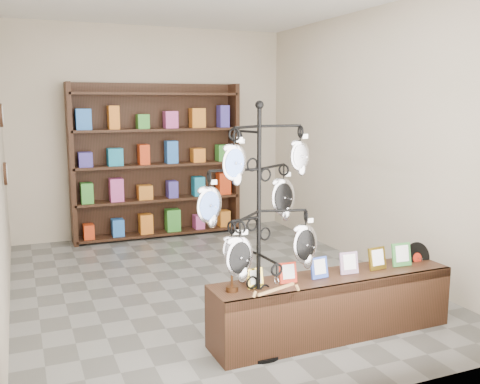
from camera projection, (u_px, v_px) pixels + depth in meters
name	position (u px, v px, depth m)	size (l,w,h in m)	color
ground	(211.00, 284.00, 5.75)	(5.00, 5.00, 0.00)	slate
room_envelope	(210.00, 110.00, 5.45)	(5.00, 5.00, 5.00)	#C2B09C
display_tree	(259.00, 212.00, 3.99)	(1.01, 0.98, 1.94)	black
front_shelf	(333.00, 305.00, 4.45)	(2.12, 0.46, 0.75)	black
back_shelving	(157.00, 166.00, 7.67)	(2.42, 0.36, 2.20)	black
wall_clocks	(3.00, 145.00, 5.48)	(0.03, 0.24, 0.84)	black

